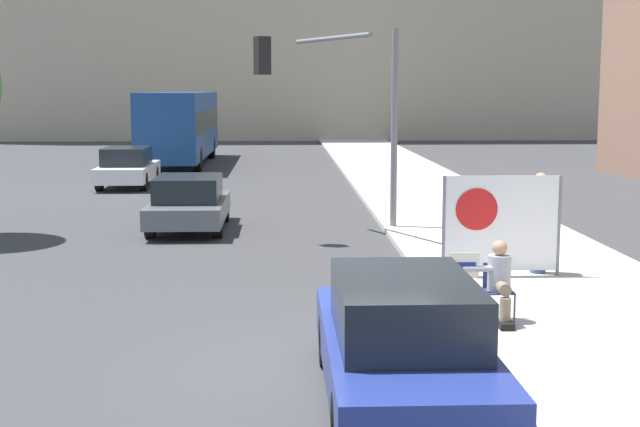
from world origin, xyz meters
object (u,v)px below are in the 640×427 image
at_px(jogger_on_sidewalk, 539,222).
at_px(protest_banner, 501,223).
at_px(car_on_road_midblock, 127,167).
at_px(seated_protester, 499,279).
at_px(city_bus_on_road, 181,123).
at_px(car_on_road_nearest, 189,203).
at_px(traffic_light_pole, 342,90).
at_px(parked_car_curbside, 402,342).

distance_m(jogger_on_sidewalk, protest_banner, 0.82).
bearing_deg(car_on_road_midblock, seated_protester, -66.12).
distance_m(protest_banner, city_bus_on_road, 27.29).
height_order(car_on_road_nearest, city_bus_on_road, city_bus_on_road).
relative_size(jogger_on_sidewalk, city_bus_on_road, 0.15).
height_order(car_on_road_midblock, city_bus_on_road, city_bus_on_road).
distance_m(traffic_light_pole, car_on_road_nearest, 4.77).
height_order(traffic_light_pole, city_bus_on_road, traffic_light_pole).
relative_size(parked_car_curbside, car_on_road_midblock, 1.08).
bearing_deg(parked_car_curbside, protest_banner, 67.21).
bearing_deg(car_on_road_nearest, traffic_light_pole, -15.42).
height_order(protest_banner, traffic_light_pole, traffic_light_pole).
distance_m(seated_protester, car_on_road_midblock, 21.39).
xyz_separation_m(traffic_light_pole, parked_car_curbside, (-0.11, -11.57, -2.72)).
relative_size(jogger_on_sidewalk, parked_car_curbside, 0.40).
bearing_deg(parked_car_curbside, seated_protester, 59.08).
relative_size(parked_car_curbside, car_on_road_nearest, 1.12).
height_order(car_on_road_nearest, car_on_road_midblock, car_on_road_midblock).
bearing_deg(seated_protester, car_on_road_midblock, 133.54).
relative_size(parked_car_curbside, city_bus_on_road, 0.38).
relative_size(jogger_on_sidewalk, car_on_road_nearest, 0.45).
xyz_separation_m(seated_protester, traffic_light_pole, (-1.70, 8.55, 2.69)).
height_order(seated_protester, car_on_road_midblock, car_on_road_midblock).
relative_size(protest_banner, parked_car_curbside, 0.47).
distance_m(parked_car_curbside, car_on_road_nearest, 13.11).
xyz_separation_m(seated_protester, car_on_road_nearest, (-5.44, 9.58, -0.08)).
bearing_deg(car_on_road_nearest, seated_protester, -60.40).
distance_m(car_on_road_nearest, city_bus_on_road, 19.68).
bearing_deg(car_on_road_nearest, parked_car_curbside, -73.91).
bearing_deg(city_bus_on_road, seated_protester, -74.97).
bearing_deg(car_on_road_midblock, protest_banner, -59.98).
height_order(protest_banner, city_bus_on_road, city_bus_on_road).
height_order(jogger_on_sidewalk, city_bus_on_road, city_bus_on_road).
distance_m(protest_banner, traffic_light_pole, 6.37).
distance_m(traffic_light_pole, parked_car_curbside, 11.88).
xyz_separation_m(seated_protester, protest_banner, (0.80, 3.19, 0.33)).
relative_size(car_on_road_midblock, city_bus_on_road, 0.36).
xyz_separation_m(protest_banner, parked_car_curbside, (-2.61, -6.21, -0.36)).
height_order(traffic_light_pole, parked_car_curbside, traffic_light_pole).
bearing_deg(city_bus_on_road, traffic_light_pole, -73.44).
bearing_deg(seated_protester, parked_car_curbside, -101.27).
relative_size(traffic_light_pole, parked_car_curbside, 1.04).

